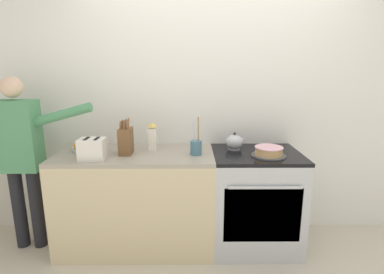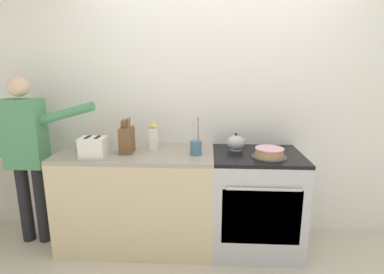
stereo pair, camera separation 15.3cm
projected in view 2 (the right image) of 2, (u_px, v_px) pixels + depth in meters
ground_plane at (217, 266)px, 2.51m from camera, size 16.00×16.00×0.00m
wall_back at (218, 102)px, 2.85m from camera, size 8.00×0.04×2.60m
counter_cabinet at (138, 198)px, 2.76m from camera, size 1.37×0.64×0.89m
stove_range at (255, 201)px, 2.70m from camera, size 0.77×0.67×0.89m
layer_cake at (269, 153)px, 2.49m from camera, size 0.29×0.29×0.08m
tea_kettle at (236, 143)px, 2.70m from camera, size 0.19×0.16×0.16m
knife_block at (127, 140)px, 2.61m from camera, size 0.10×0.17×0.31m
utensil_crock at (196, 147)px, 2.56m from camera, size 0.10×0.10×0.33m
fruit_bowl at (89, 146)px, 2.72m from camera, size 0.25×0.25×0.10m
toaster at (93, 147)px, 2.47m from camera, size 0.22×0.16×0.18m
milk_carton at (154, 137)px, 2.70m from camera, size 0.07×0.07×0.25m
person_baker at (27, 147)px, 2.68m from camera, size 0.90×0.20×1.55m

